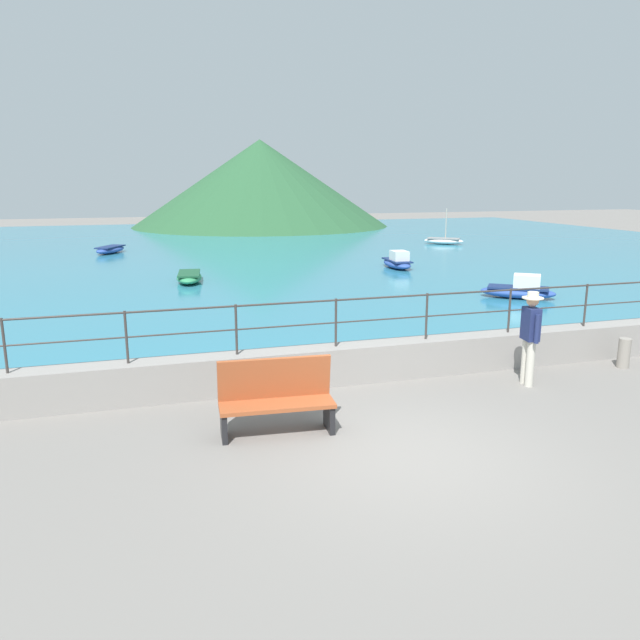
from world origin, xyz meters
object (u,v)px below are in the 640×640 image
(person_walking, at_px, (530,334))
(boat_1, at_px, (189,277))
(boat_2, at_px, (397,262))
(boat_5, at_px, (110,249))
(bollard, at_px, (624,353))
(boat_0, at_px, (520,290))
(bench_main, at_px, (276,396))
(boat_4, at_px, (444,241))

(person_walking, relative_size, boat_1, 0.73)
(boat_2, height_order, boat_5, boat_2)
(bollard, relative_size, boat_0, 0.25)
(boat_5, bearing_deg, bollard, -65.87)
(bollard, xyz_separation_m, boat_2, (1.35, 14.18, 0.02))
(bench_main, relative_size, person_walking, 0.99)
(boat_0, bearing_deg, boat_5, 127.45)
(bollard, distance_m, boat_0, 7.17)
(person_walking, height_order, boat_0, person_walking)
(boat_5, bearing_deg, boat_4, -2.61)
(boat_5, bearing_deg, bench_main, -82.83)
(bench_main, bearing_deg, person_walking, 8.82)
(bench_main, distance_m, boat_5, 24.85)
(boat_4, bearing_deg, person_walking, -114.78)
(person_walking, height_order, boat_2, person_walking)
(bollard, height_order, boat_1, bollard)
(boat_0, bearing_deg, bench_main, -140.84)
(bollard, distance_m, boat_2, 14.25)
(person_walking, relative_size, boat_4, 0.74)
(boat_0, relative_size, boat_1, 1.00)
(bollard, distance_m, boat_5, 25.79)
(boat_2, bearing_deg, person_walking, -104.94)
(boat_4, distance_m, boat_5, 18.67)
(boat_4, bearing_deg, boat_2, -128.46)
(person_walking, distance_m, boat_1, 14.28)
(bench_main, xyz_separation_m, bollard, (7.44, 1.11, -0.26))
(bench_main, bearing_deg, boat_2, 60.09)
(boat_2, distance_m, boat_4, 10.86)
(boat_0, bearing_deg, boat_4, 69.82)
(boat_1, bearing_deg, boat_0, -32.52)
(boat_5, bearing_deg, boat_2, -38.18)
(person_walking, relative_size, boat_5, 0.71)
(boat_1, height_order, boat_5, same)
(boat_4, bearing_deg, boat_0, -110.18)
(bench_main, height_order, boat_5, bench_main)
(boat_1, distance_m, boat_5, 10.96)
(boat_2, bearing_deg, bench_main, -119.91)
(person_walking, xyz_separation_m, boat_5, (-8.02, 23.89, -0.72))
(boat_1, bearing_deg, boat_5, 106.24)
(person_walking, bearing_deg, boat_0, 56.15)
(bench_main, height_order, boat_0, bench_main)
(boat_4, bearing_deg, boat_1, -148.20)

